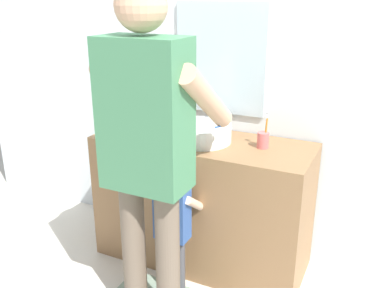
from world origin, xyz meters
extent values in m
plane|color=silver|center=(0.00, 0.00, 0.00)|extent=(14.00, 14.00, 0.00)
cube|color=silver|center=(0.00, 0.62, 1.35)|extent=(4.40, 0.08, 2.70)
cube|color=silver|center=(0.00, 0.57, 1.33)|extent=(0.61, 0.02, 0.70)
cube|color=olive|center=(0.00, 0.30, 0.43)|extent=(1.37, 0.54, 0.86)
cylinder|color=white|center=(0.00, 0.28, 0.91)|extent=(0.38, 0.38, 0.11)
cylinder|color=silver|center=(0.00, 0.28, 0.92)|extent=(0.31, 0.31, 0.09)
cylinder|color=#B7BABF|center=(0.00, 0.52, 0.95)|extent=(0.03, 0.03, 0.18)
cylinder|color=#B7BABF|center=(0.00, 0.46, 1.03)|extent=(0.02, 0.12, 0.02)
cylinder|color=#B7BABF|center=(-0.07, 0.52, 0.88)|extent=(0.04, 0.04, 0.05)
cylinder|color=#B7BABF|center=(0.07, 0.52, 0.88)|extent=(0.04, 0.04, 0.05)
cylinder|color=#D86666|center=(0.38, 0.33, 0.91)|extent=(0.07, 0.07, 0.09)
cylinder|color=green|center=(0.39, 0.34, 0.96)|extent=(0.02, 0.02, 0.17)
cube|color=white|center=(0.39, 0.34, 1.05)|extent=(0.01, 0.02, 0.02)
cylinder|color=orange|center=(0.39, 0.34, 0.96)|extent=(0.02, 0.02, 0.17)
cube|color=white|center=(0.39, 0.34, 1.05)|extent=(0.01, 0.02, 0.02)
cylinder|color=#B27FC6|center=(-0.35, 0.32, 0.92)|extent=(0.06, 0.06, 0.13)
cylinder|color=#2D2D2D|center=(-0.35, 0.32, 1.01)|extent=(0.02, 0.02, 0.04)
cylinder|color=#47474C|center=(-0.05, -0.11, 0.19)|extent=(0.06, 0.06, 0.39)
cylinder|color=#47474C|center=(0.05, -0.11, 0.19)|extent=(0.06, 0.06, 0.39)
cube|color=#33569E|center=(0.00, -0.11, 0.56)|extent=(0.19, 0.11, 0.34)
sphere|color=beige|center=(0.00, -0.11, 0.79)|extent=(0.11, 0.11, 0.11)
cylinder|color=beige|center=(-0.11, -0.02, 0.59)|extent=(0.05, 0.23, 0.18)
cylinder|color=beige|center=(0.11, -0.02, 0.59)|extent=(0.05, 0.23, 0.18)
cylinder|color=#6B5B4C|center=(-0.10, -0.37, 0.41)|extent=(0.13, 0.13, 0.83)
cylinder|color=#6B5B4C|center=(0.11, -0.37, 0.41)|extent=(0.13, 0.13, 0.83)
cube|color=#427F56|center=(0.01, -0.37, 1.19)|extent=(0.41, 0.23, 0.72)
sphere|color=#D8A884|center=(0.01, -0.37, 1.67)|extent=(0.23, 0.23, 0.23)
cylinder|color=#D8A884|center=(-0.22, -0.18, 1.25)|extent=(0.10, 0.50, 0.39)
cylinder|color=#D8A884|center=(0.24, -0.18, 1.25)|extent=(0.10, 0.50, 0.39)
cylinder|color=blue|center=(0.24, 0.01, 1.06)|extent=(0.01, 0.14, 0.03)
cube|color=white|center=(0.24, 0.09, 1.07)|extent=(0.01, 0.02, 0.02)
camera|label=1|loc=(1.03, -1.97, 1.72)|focal=39.33mm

